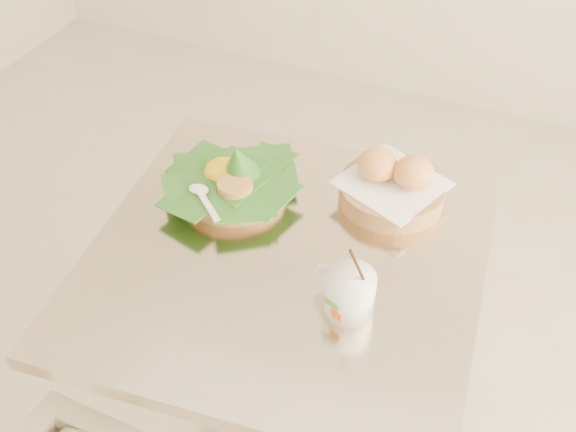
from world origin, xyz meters
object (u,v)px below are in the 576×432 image
at_px(cafe_table, 286,333).
at_px(bread_basket, 393,185).
at_px(coffee_mug, 348,291).
at_px(rice_basket, 233,179).

relative_size(cafe_table, bread_basket, 3.42).
bearing_deg(cafe_table, coffee_mug, -26.21).
bearing_deg(coffee_mug, cafe_table, 153.79).
height_order(cafe_table, coffee_mug, coffee_mug).
height_order(cafe_table, rice_basket, rice_basket).
height_order(rice_basket, bread_basket, rice_basket).
xyz_separation_m(cafe_table, bread_basket, (0.13, 0.22, 0.26)).
distance_m(cafe_table, rice_basket, 0.33).
relative_size(rice_basket, bread_basket, 1.15).
xyz_separation_m(cafe_table, coffee_mug, (0.14, -0.07, 0.26)).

